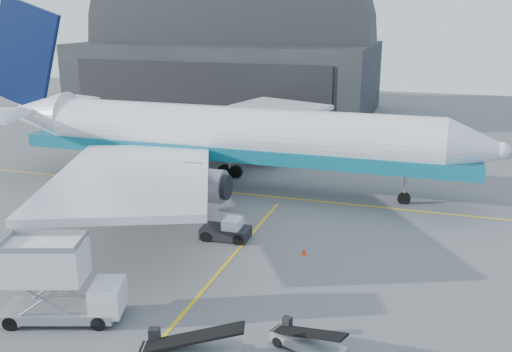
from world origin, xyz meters
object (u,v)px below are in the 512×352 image
(pushback_tug, at_px, (227,231))
(belt_loader_b, at_px, (307,342))
(airliner, at_px, (217,135))
(catering_truck, at_px, (57,282))
(belt_loader_a, at_px, (191,349))

(pushback_tug, relative_size, belt_loader_b, 0.87)
(pushback_tug, distance_m, belt_loader_b, 16.22)
(airliner, relative_size, catering_truck, 7.42)
(belt_loader_a, relative_size, belt_loader_b, 1.24)
(airliner, height_order, pushback_tug, airliner)
(airliner, xyz_separation_m, belt_loader_a, (9.75, -28.84, -4.72))
(airliner, distance_m, catering_truck, 27.60)
(catering_truck, relative_size, belt_loader_b, 1.66)
(catering_truck, bearing_deg, airliner, 74.06)
(pushback_tug, xyz_separation_m, belt_loader_b, (9.43, -13.20, -0.14))
(belt_loader_a, bearing_deg, catering_truck, 155.35)
(airliner, height_order, belt_loader_a, airliner)
(airliner, relative_size, pushback_tug, 14.12)
(catering_truck, distance_m, pushback_tug, 15.40)
(pushback_tug, bearing_deg, belt_loader_b, -57.09)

